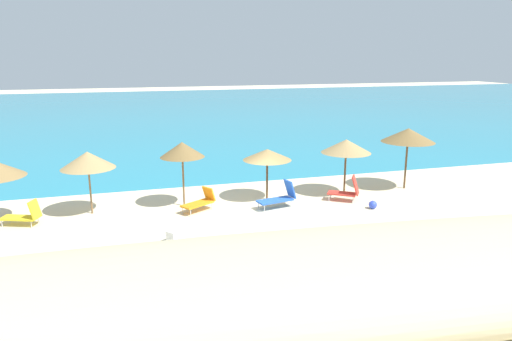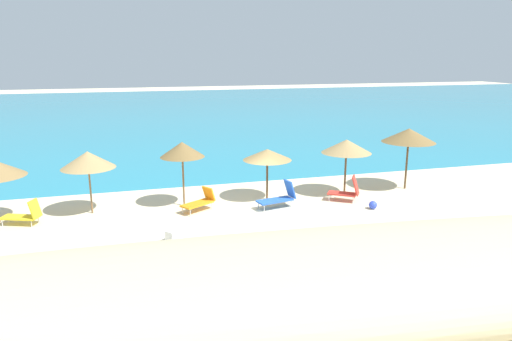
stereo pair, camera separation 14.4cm
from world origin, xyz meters
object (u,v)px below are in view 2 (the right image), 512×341
object	(u,v)px
beach_umbrella_3	(267,155)
beach_ball	(373,205)
beach_umbrella_4	(347,146)
beach_umbrella_5	(409,135)
lounge_chair_3	(200,201)
cooler_box	(174,236)
beach_umbrella_1	(88,160)
lounge_chair_0	(280,197)
beach_umbrella_2	(182,150)
lounge_chair_1	(25,215)
lounge_chair_2	(347,191)

from	to	relation	value
beach_umbrella_3	beach_ball	xyz separation A→B (m)	(3.99, -2.58, -1.92)
beach_umbrella_4	beach_umbrella_5	bearing A→B (deg)	1.68
lounge_chair_3	cooler_box	xyz separation A→B (m)	(-1.45, -3.18, -0.20)
beach_umbrella_1	lounge_chair_0	world-z (taller)	beach_umbrella_1
beach_umbrella_1	lounge_chair_3	bearing A→B (deg)	-11.41
beach_umbrella_1	beach_umbrella_5	world-z (taller)	beach_umbrella_5
beach_ball	beach_umbrella_2	bearing A→B (deg)	161.15
beach_umbrella_3	beach_umbrella_5	world-z (taller)	beach_umbrella_5
beach_umbrella_3	cooler_box	distance (m)	6.39
lounge_chair_3	cooler_box	bearing A→B (deg)	123.31
beach_umbrella_2	beach_umbrella_3	bearing A→B (deg)	-1.19
beach_umbrella_2	cooler_box	world-z (taller)	beach_umbrella_2
beach_umbrella_3	beach_umbrella_5	bearing A→B (deg)	-1.09
beach_umbrella_5	beach_ball	world-z (taller)	beach_umbrella_5
beach_umbrella_1	cooler_box	world-z (taller)	beach_umbrella_1
beach_umbrella_5	lounge_chair_0	world-z (taller)	beach_umbrella_5
lounge_chair_1	lounge_chair_3	xyz separation A→B (m)	(6.89, -0.13, 0.01)
beach_ball	beach_umbrella_3	bearing A→B (deg)	147.12
lounge_chair_0	lounge_chair_1	distance (m)	10.29
cooler_box	beach_umbrella_1	bearing A→B (deg)	126.30
lounge_chair_1	beach_ball	world-z (taller)	lounge_chair_1
beach_umbrella_2	lounge_chair_2	distance (m)	7.58
beach_umbrella_4	beach_umbrella_1	bearing A→B (deg)	178.19
lounge_chair_2	beach_ball	size ratio (longest dim) A/B	4.07
beach_umbrella_1	beach_ball	bearing A→B (deg)	-13.10
beach_umbrella_4	beach_umbrella_5	distance (m)	3.36
beach_umbrella_5	lounge_chair_2	xyz separation A→B (m)	(-3.75, -1.15, -2.17)
beach_umbrella_5	lounge_chair_3	size ratio (longest dim) A/B	1.88
beach_umbrella_4	beach_ball	size ratio (longest dim) A/B	7.36
beach_umbrella_3	beach_umbrella_4	bearing A→B (deg)	-3.53
beach_umbrella_5	lounge_chair_1	size ratio (longest dim) A/B	1.90
beach_umbrella_5	beach_ball	size ratio (longest dim) A/B	8.38
beach_umbrella_1	beach_umbrella_5	size ratio (longest dim) A/B	0.88
beach_umbrella_3	lounge_chair_3	size ratio (longest dim) A/B	1.47
beach_ball	cooler_box	world-z (taller)	cooler_box
cooler_box	beach_umbrella_3	bearing A→B (deg)	40.29
beach_umbrella_5	lounge_chair_0	xyz separation A→B (m)	(-6.96, -1.16, -2.19)
cooler_box	lounge_chair_1	bearing A→B (deg)	148.70
beach_umbrella_2	cooler_box	size ratio (longest dim) A/B	5.46
beach_umbrella_5	lounge_chair_3	world-z (taller)	beach_umbrella_5
beach_umbrella_3	beach_umbrella_5	xyz separation A→B (m)	(7.13, -0.14, 0.58)
beach_umbrella_4	beach_ball	xyz separation A→B (m)	(0.20, -2.35, -2.15)
beach_ball	lounge_chair_0	bearing A→B (deg)	161.38
lounge_chair_2	beach_ball	xyz separation A→B (m)	(0.61, -1.29, -0.32)
beach_umbrella_5	lounge_chair_3	distance (m)	10.60
beach_umbrella_3	lounge_chair_2	distance (m)	3.96
beach_umbrella_5	beach_ball	xyz separation A→B (m)	(-3.14, -2.44, -2.49)
beach_umbrella_2	lounge_chair_0	size ratio (longest dim) A/B	1.59
lounge_chair_0	beach_ball	world-z (taller)	lounge_chair_0
beach_umbrella_2	lounge_chair_1	distance (m)	6.68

